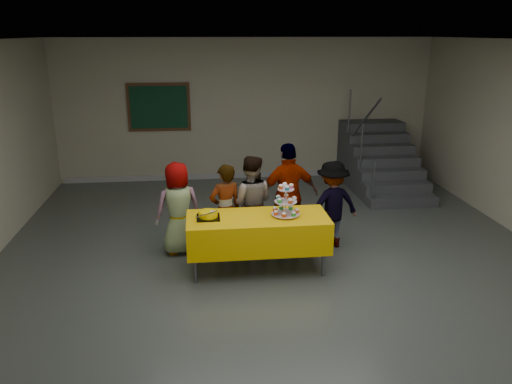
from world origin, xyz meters
TOP-DOWN VIEW (x-y plane):
  - room_shell at (0.00, 0.02)m, footprint 10.00×10.04m
  - bake_table at (-0.28, 0.48)m, footprint 1.88×0.78m
  - cupcake_stand at (0.09, 0.47)m, footprint 0.38×0.38m
  - bear_cake at (-0.93, 0.50)m, footprint 0.32×0.36m
  - schoolchild_a at (-1.35, 1.18)m, footprint 0.77×0.62m
  - schoolchild_b at (-0.68, 1.05)m, footprint 0.58×0.49m
  - schoolchild_c at (-0.30, 1.22)m, footprint 0.78×0.66m
  - schoolchild_d at (0.28, 1.27)m, footprint 0.98×0.54m
  - schoolchild_e at (0.91, 1.14)m, footprint 0.94×0.67m
  - staircase at (2.70, 4.13)m, footprint 1.30×2.40m
  - noticeboard at (-1.84, 4.96)m, footprint 1.30×0.05m

SIDE VIEW (x-z plane):
  - staircase at x=2.70m, z-range -0.53..1.51m
  - bake_table at x=-0.28m, z-range 0.17..0.94m
  - schoolchild_e at x=0.91m, z-range 0.00..1.32m
  - schoolchild_b at x=-0.68m, z-range 0.00..1.35m
  - schoolchild_a at x=-1.35m, z-range 0.00..1.36m
  - schoolchild_c at x=-0.30m, z-range 0.00..1.42m
  - schoolchild_d at x=0.28m, z-range 0.00..1.58m
  - bear_cake at x=-0.93m, z-range 0.77..0.89m
  - cupcake_stand at x=0.09m, z-range 0.72..1.17m
  - noticeboard at x=-1.84m, z-range 1.10..2.10m
  - room_shell at x=0.00m, z-range 0.62..3.64m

